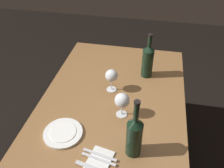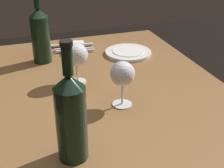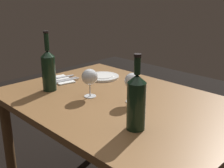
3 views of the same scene
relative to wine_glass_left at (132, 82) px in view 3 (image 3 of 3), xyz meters
name	(u,v)px [view 3 (image 3 of 3)]	position (x,y,z in m)	size (l,w,h in m)	color
dining_table	(119,115)	(0.07, 0.03, -0.20)	(1.30, 0.90, 0.74)	olive
wine_glass_left	(132,82)	(0.00, 0.00, 0.00)	(0.08, 0.08, 0.16)	white
wine_glass_right	(90,77)	(0.21, 0.10, 0.00)	(0.09, 0.09, 0.16)	white
wine_bottle	(136,101)	(-0.21, 0.21, 0.01)	(0.08, 0.08, 0.32)	black
wine_bottle_second	(49,69)	(0.46, 0.20, 0.01)	(0.08, 0.08, 0.34)	black
dinner_plate	(103,77)	(0.42, -0.18, -0.10)	(0.21, 0.21, 0.02)	white
folded_napkin	(62,80)	(0.57, 0.04, -0.11)	(0.21, 0.14, 0.01)	white
fork_inner	(64,79)	(0.54, 0.04, -0.10)	(0.05, 0.18, 0.00)	silver
fork_outer	(66,80)	(0.52, 0.04, -0.10)	(0.05, 0.18, 0.00)	silver
table_knife	(59,78)	(0.60, 0.04, -0.10)	(0.06, 0.21, 0.00)	silver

